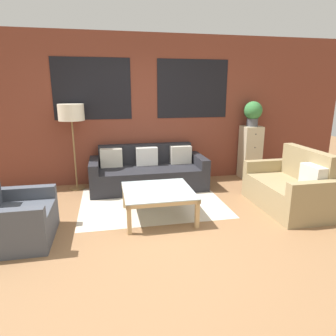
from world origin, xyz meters
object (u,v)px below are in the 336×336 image
at_px(armchair_corner, 14,220).
at_px(coffee_table, 158,194).
at_px(couch_dark, 148,173).
at_px(settee_vintage, 290,189).
at_px(floor_lamp, 71,115).
at_px(potted_plant, 253,112).
at_px(drawer_cabinet, 250,152).

bearing_deg(armchair_corner, coffee_table, 10.47).
relative_size(couch_dark, coffee_table, 2.16).
relative_size(settee_vintage, floor_lamp, 0.91).
distance_m(armchair_corner, potted_plant, 4.59).
height_order(drawer_cabinet, potted_plant, potted_plant).
height_order(settee_vintage, armchair_corner, settee_vintage).
xyz_separation_m(couch_dark, coffee_table, (-0.05, -1.37, 0.07)).
relative_size(settee_vintage, armchair_corner, 1.52).
bearing_deg(potted_plant, settee_vintage, -95.10).
xyz_separation_m(couch_dark, drawer_cabinet, (2.15, 0.22, 0.25)).
bearing_deg(drawer_cabinet, potted_plant, 90.00).
xyz_separation_m(floor_lamp, potted_plant, (3.47, 0.04, -0.01)).
xyz_separation_m(settee_vintage, drawer_cabinet, (0.15, 1.66, 0.23)).
height_order(armchair_corner, floor_lamp, floor_lamp).
bearing_deg(coffee_table, settee_vintage, -1.93).
relative_size(armchair_corner, coffee_table, 0.95).
bearing_deg(settee_vintage, floor_lamp, 153.85).
xyz_separation_m(armchair_corner, potted_plant, (4.03, 1.93, 1.08)).
xyz_separation_m(couch_dark, armchair_corner, (-1.87, -1.71, -0.01)).
bearing_deg(armchair_corner, settee_vintage, 3.94).
distance_m(coffee_table, drawer_cabinet, 2.73).
bearing_deg(floor_lamp, drawer_cabinet, 0.59).
xyz_separation_m(couch_dark, floor_lamp, (-1.31, 0.19, 1.07)).
xyz_separation_m(settee_vintage, floor_lamp, (-3.32, 1.63, 1.05)).
height_order(couch_dark, floor_lamp, floor_lamp).
xyz_separation_m(armchair_corner, drawer_cabinet, (4.03, 1.93, 0.26)).
relative_size(coffee_table, drawer_cabinet, 0.91).
bearing_deg(drawer_cabinet, couch_dark, -174.13).
bearing_deg(settee_vintage, couch_dark, 144.26).
height_order(coffee_table, floor_lamp, floor_lamp).
bearing_deg(potted_plant, armchair_corner, -154.37).
bearing_deg(settee_vintage, armchair_corner, -176.06).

